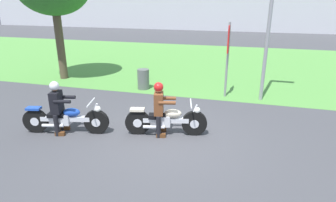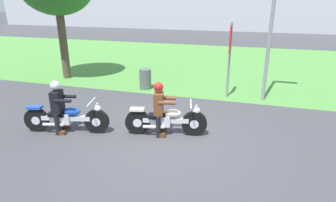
{
  "view_description": "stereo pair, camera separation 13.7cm",
  "coord_description": "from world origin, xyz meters",
  "px_view_note": "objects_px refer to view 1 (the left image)",
  "views": [
    {
      "loc": [
        1.76,
        -6.13,
        3.36
      ],
      "look_at": [
        -0.08,
        0.56,
        0.85
      ],
      "focal_mm": 30.69,
      "sensor_mm": 36.0,
      "label": 1
    },
    {
      "loc": [
        1.9,
        -6.1,
        3.36
      ],
      "look_at": [
        -0.08,
        0.56,
        0.85
      ],
      "focal_mm": 30.69,
      "sensor_mm": 36.0,
      "label": 2
    }
  ],
  "objects_px": {
    "rider_lead": "(159,105)",
    "rider_follow": "(57,103)",
    "motorcycle_follow": "(66,119)",
    "trash_can": "(143,79)",
    "sign_banner": "(228,49)",
    "motorcycle_lead": "(166,120)"
  },
  "relations": [
    {
      "from": "rider_lead",
      "to": "rider_follow",
      "type": "bearing_deg",
      "value": -179.85
    },
    {
      "from": "motorcycle_follow",
      "to": "rider_follow",
      "type": "xyz_separation_m",
      "value": [
        -0.16,
        -0.04,
        0.43
      ]
    },
    {
      "from": "motorcycle_lead",
      "to": "trash_can",
      "type": "xyz_separation_m",
      "value": [
        -1.93,
        3.58,
        -0.01
      ]
    },
    {
      "from": "motorcycle_lead",
      "to": "sign_banner",
      "type": "height_order",
      "value": "sign_banner"
    },
    {
      "from": "motorcycle_lead",
      "to": "sign_banner",
      "type": "xyz_separation_m",
      "value": [
        1.21,
        3.49,
        1.33
      ]
    },
    {
      "from": "rider_follow",
      "to": "sign_banner",
      "type": "bearing_deg",
      "value": 33.4
    },
    {
      "from": "rider_lead",
      "to": "rider_follow",
      "type": "distance_m",
      "value": 2.61
    },
    {
      "from": "motorcycle_lead",
      "to": "motorcycle_follow",
      "type": "distance_m",
      "value": 2.61
    },
    {
      "from": "rider_lead",
      "to": "motorcycle_follow",
      "type": "distance_m",
      "value": 2.48
    },
    {
      "from": "rider_lead",
      "to": "trash_can",
      "type": "xyz_separation_m",
      "value": [
        -1.76,
        3.62,
        -0.43
      ]
    },
    {
      "from": "rider_follow",
      "to": "trash_can",
      "type": "bearing_deg",
      "value": 66.45
    },
    {
      "from": "motorcycle_lead",
      "to": "rider_lead",
      "type": "bearing_deg",
      "value": 179.18
    },
    {
      "from": "motorcycle_follow",
      "to": "rider_follow",
      "type": "bearing_deg",
      "value": 179.18
    },
    {
      "from": "motorcycle_follow",
      "to": "sign_banner",
      "type": "distance_m",
      "value": 5.71
    },
    {
      "from": "motorcycle_follow",
      "to": "rider_follow",
      "type": "relative_size",
      "value": 1.59
    },
    {
      "from": "rider_follow",
      "to": "rider_lead",
      "type": "bearing_deg",
      "value": 0.15
    },
    {
      "from": "rider_lead",
      "to": "trash_can",
      "type": "relative_size",
      "value": 1.81
    },
    {
      "from": "rider_lead",
      "to": "trash_can",
      "type": "distance_m",
      "value": 4.05
    },
    {
      "from": "rider_lead",
      "to": "sign_banner",
      "type": "distance_m",
      "value": 3.9
    },
    {
      "from": "rider_follow",
      "to": "sign_banner",
      "type": "height_order",
      "value": "sign_banner"
    },
    {
      "from": "rider_lead",
      "to": "rider_follow",
      "type": "relative_size",
      "value": 1.0
    },
    {
      "from": "rider_lead",
      "to": "trash_can",
      "type": "bearing_deg",
      "value": 102.87
    }
  ]
}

